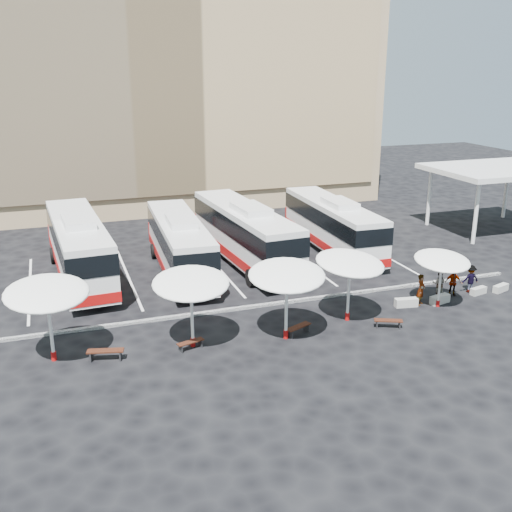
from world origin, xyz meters
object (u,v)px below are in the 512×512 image
object	(u,v)px
wood_bench_1	(191,343)
passenger_3	(470,279)
bus_3	(333,223)
sunshade_3	(350,263)
sunshade_1	(191,283)
wood_bench_0	(105,352)
sunshade_4	(442,261)
passenger_2	(453,282)
wood_bench_3	(388,322)
passenger_0	(421,290)
bus_1	(179,243)
wood_bench_2	(298,328)
conc_bench_1	(440,299)
bus_0	(79,246)
bus_2	(245,232)
conc_bench_2	(478,291)
sunshade_0	(47,293)
conc_bench_0	(406,303)
sunshade_2	(287,275)
conc_bench_3	(501,288)
passenger_1	(439,284)

from	to	relation	value
wood_bench_1	passenger_3	size ratio (longest dim) A/B	0.82
bus_3	sunshade_3	xyz separation A→B (m)	(-4.82, -11.76, 1.17)
sunshade_1	wood_bench_0	distance (m)	5.05
sunshade_4	passenger_2	bearing A→B (deg)	32.98
wood_bench_3	passenger_0	world-z (taller)	passenger_0
passenger_3	bus_3	bearing A→B (deg)	-65.11
sunshade_4	wood_bench_0	world-z (taller)	sunshade_4
bus_1	wood_bench_2	world-z (taller)	bus_1
wood_bench_1	conc_bench_1	size ratio (longest dim) A/B	1.08
wood_bench_2	passenger_3	distance (m)	12.27
wood_bench_3	passenger_0	size ratio (longest dim) A/B	0.82
bus_0	bus_2	size ratio (longest dim) A/B	0.99
conc_bench_2	sunshade_0	bearing A→B (deg)	-178.83
sunshade_0	passenger_0	world-z (taller)	sunshade_0
wood_bench_3	passenger_3	bearing A→B (deg)	21.66
bus_1	conc_bench_0	world-z (taller)	bus_1
wood_bench_1	wood_bench_3	xyz separation A→B (m)	(10.28, -0.97, 0.03)
sunshade_4	passenger_0	bearing A→B (deg)	142.83
sunshade_1	wood_bench_3	xyz separation A→B (m)	(10.10, -1.26, -2.91)
passenger_3	conc_bench_2	bearing A→B (deg)	124.03
bus_2	wood_bench_3	size ratio (longest dim) A/B	9.18
sunshade_0	sunshade_2	bearing A→B (deg)	-7.03
wood_bench_3	bus_0	bearing A→B (deg)	137.89
bus_1	sunshade_3	xyz separation A→B (m)	(6.80, -10.51, 1.18)
sunshade_3	wood_bench_1	xyz separation A→B (m)	(-8.74, -0.62, -2.89)
sunshade_1	wood_bench_3	world-z (taller)	sunshade_1
sunshade_3	conc_bench_3	bearing A→B (deg)	4.09
bus_1	wood_bench_3	world-z (taller)	bus_1
wood_bench_0	sunshade_3	bearing A→B (deg)	1.93
wood_bench_0	conc_bench_2	size ratio (longest dim) A/B	1.57
sunshade_3	wood_bench_0	bearing A→B (deg)	-178.07
sunshade_0	conc_bench_0	bearing A→B (deg)	0.73
passenger_3	sunshade_2	bearing A→B (deg)	13.88
conc_bench_2	conc_bench_0	bearing A→B (deg)	-177.23
wood_bench_1	wood_bench_3	bearing A→B (deg)	-5.41
bus_1	conc_bench_0	xyz separation A→B (m)	(10.82, -9.92, -1.79)
sunshade_2	sunshade_4	world-z (taller)	sunshade_2
sunshade_0	wood_bench_1	size ratio (longest dim) A/B	3.05
sunshade_0	conc_bench_2	bearing A→B (deg)	1.17
passenger_1	wood_bench_0	bearing A→B (deg)	42.50
passenger_0	bus_1	bearing A→B (deg)	100.52
bus_2	sunshade_0	size ratio (longest dim) A/B	3.23
wood_bench_1	conc_bench_2	world-z (taller)	same
wood_bench_3	passenger_3	size ratio (longest dim) A/B	0.88
passenger_3	conc_bench_3	bearing A→B (deg)	166.85
wood_bench_0	conc_bench_2	distance (m)	21.92
conc_bench_2	conc_bench_3	bearing A→B (deg)	-2.77
bus_1	bus_2	bearing A→B (deg)	10.18
conc_bench_1	passenger_1	size ratio (longest dim) A/B	0.82
sunshade_0	passenger_2	distance (m)	22.70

